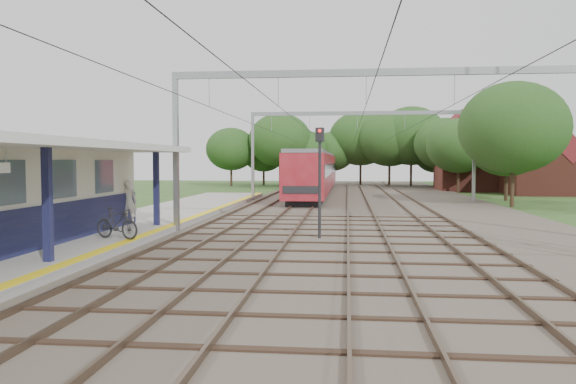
{
  "coord_description": "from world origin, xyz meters",
  "views": [
    {
      "loc": [
        2.43,
        -8.83,
        3.17
      ],
      "look_at": [
        -0.54,
        19.28,
        1.6
      ],
      "focal_mm": 35.0,
      "sensor_mm": 36.0,
      "label": 1
    }
  ],
  "objects": [
    {
      "name": "ground",
      "position": [
        0.0,
        0.0,
        0.0
      ],
      "size": [
        160.0,
        160.0,
        0.0
      ],
      "primitive_type": "plane",
      "color": "#2D4C1E",
      "rests_on": "ground"
    },
    {
      "name": "rail_tracks",
      "position": [
        1.5,
        30.0,
        0.18
      ],
      "size": [
        11.8,
        88.0,
        0.15
      ],
      "color": "brown",
      "rests_on": "ballast_bed"
    },
    {
      "name": "house_near",
      "position": [
        21.0,
        46.0,
        2.99
      ],
      "size": [
        7.0,
        6.12,
        7.89
      ],
      "color": "brown",
      "rests_on": "ground"
    },
    {
      "name": "house_far",
      "position": [
        16.0,
        52.0,
        3.23
      ],
      "size": [
        8.0,
        6.12,
        8.66
      ],
      "color": "brown",
      "rests_on": "ground"
    },
    {
      "name": "ballast_bed",
      "position": [
        4.0,
        30.0,
        0.05
      ],
      "size": [
        18.0,
        90.0,
        0.1
      ],
      "primitive_type": "cube",
      "color": "#473D33",
      "rests_on": "ground"
    },
    {
      "name": "signal_post",
      "position": [
        1.35,
        13.37,
        2.85
      ],
      "size": [
        0.36,
        0.32,
        4.48
      ],
      "rotation": [
        0.0,
        0.0,
        -0.4
      ],
      "color": "black",
      "rests_on": "ground"
    },
    {
      "name": "bicycle",
      "position": [
        -5.83,
        10.54,
        0.92
      ],
      "size": [
        1.97,
        1.13,
        1.14
      ],
      "primitive_type": "imported",
      "rotation": [
        0.0,
        0.0,
        1.24
      ],
      "color": "black",
      "rests_on": "platform"
    },
    {
      "name": "catenary_system",
      "position": [
        3.39,
        25.28,
        5.51
      ],
      "size": [
        17.22,
        88.0,
        7.0
      ],
      "color": "gray",
      "rests_on": "ground"
    },
    {
      "name": "train",
      "position": [
        -0.5,
        45.58,
        2.15
      ],
      "size": [
        2.94,
        36.6,
        3.86
      ],
      "color": "black",
      "rests_on": "ballast_bed"
    },
    {
      "name": "tree_band",
      "position": [
        3.84,
        57.12,
        4.92
      ],
      "size": [
        31.72,
        30.88,
        8.82
      ],
      "color": "#382619",
      "rests_on": "ground"
    },
    {
      "name": "platform",
      "position": [
        -7.5,
        14.0,
        0.17
      ],
      "size": [
        5.0,
        52.0,
        0.35
      ],
      "primitive_type": "cube",
      "color": "gray",
      "rests_on": "ground"
    },
    {
      "name": "person",
      "position": [
        -7.18,
        15.0,
        1.35
      ],
      "size": [
        0.82,
        0.64,
        2.0
      ],
      "primitive_type": "imported",
      "rotation": [
        0.0,
        0.0,
        3.39
      ],
      "color": "silver",
      "rests_on": "platform"
    },
    {
      "name": "yellow_stripe",
      "position": [
        -5.25,
        14.0,
        0.35
      ],
      "size": [
        0.45,
        52.0,
        0.01
      ],
      "primitive_type": "cube",
      "color": "yellow",
      "rests_on": "platform"
    }
  ]
}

